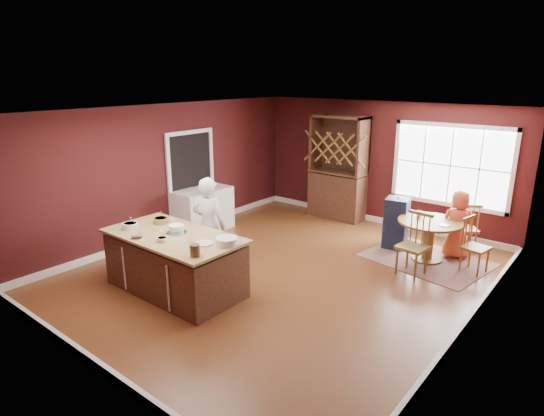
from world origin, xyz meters
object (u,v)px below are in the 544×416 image
at_px(baker, 209,226).
at_px(washer, 192,214).
at_px(chair_south, 413,245).
at_px(dryer, 214,207).
at_px(toddler, 399,206).
at_px(chair_east, 476,245).
at_px(layer_cake, 177,229).
at_px(high_chair, 396,222).
at_px(dining_table, 429,232).
at_px(hutch, 338,168).
at_px(seated_woman, 458,224).
at_px(kitchen_island, 175,264).
at_px(chair_north, 465,227).

distance_m(baker, washer, 2.01).
bearing_deg(chair_south, dryer, -168.66).
distance_m(toddler, dryer, 3.89).
relative_size(chair_east, chair_south, 0.90).
bearing_deg(layer_cake, chair_south, 46.52).
distance_m(chair_east, high_chair, 1.56).
bearing_deg(chair_east, high_chair, 92.30).
height_order(dining_table, high_chair, high_chair).
relative_size(baker, toddler, 6.38).
bearing_deg(toddler, dryer, -157.85).
bearing_deg(dryer, high_chair, 20.47).
distance_m(layer_cake, hutch, 4.74).
height_order(dining_table, seated_woman, seated_woman).
bearing_deg(chair_south, seated_woman, 82.31).
bearing_deg(chair_south, baker, -135.94).
bearing_deg(hutch, baker, -90.81).
bearing_deg(hutch, kitchen_island, -89.84).
bearing_deg(washer, chair_north, 28.93).
height_order(dining_table, chair_east, chair_east).
xyz_separation_m(kitchen_island, chair_east, (3.42, 3.62, 0.05)).
bearing_deg(dryer, washer, -90.00).
bearing_deg(high_chair, dryer, -171.14).
distance_m(chair_east, chair_south, 1.11).
xyz_separation_m(kitchen_island, dining_table, (2.61, 3.63, 0.10)).
xyz_separation_m(kitchen_island, dryer, (-1.73, 2.51, 0.02)).
bearing_deg(layer_cake, dryer, 125.22).
distance_m(chair_east, toddler, 1.63).
bearing_deg(chair_north, chair_south, 42.56).
distance_m(seated_woman, toddler, 1.11).
height_order(dining_table, hutch, hutch).
bearing_deg(seated_woman, high_chair, -19.76).
distance_m(high_chair, hutch, 2.22).
xyz_separation_m(chair_east, high_chair, (-1.54, 0.24, 0.03)).
distance_m(chair_east, hutch, 3.70).
bearing_deg(washer, high_chair, 28.84).
distance_m(dining_table, hutch, 2.95).
height_order(seated_woman, washer, seated_woman).
height_order(chair_south, toddler, chair_south).
relative_size(chair_south, dryer, 1.17).
bearing_deg(high_chair, washer, -162.77).
bearing_deg(dining_table, dryer, -165.64).
bearing_deg(kitchen_island, layer_cake, 94.66).
relative_size(baker, chair_south, 1.54).
bearing_deg(chair_east, chair_north, 38.00).
height_order(baker, high_chair, baker).
distance_m(layer_cake, washer, 2.55).
bearing_deg(chair_east, hutch, 82.05).
relative_size(layer_cake, washer, 0.34).
relative_size(seated_woman, dryer, 1.39).
bearing_deg(layer_cake, hutch, 90.09).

